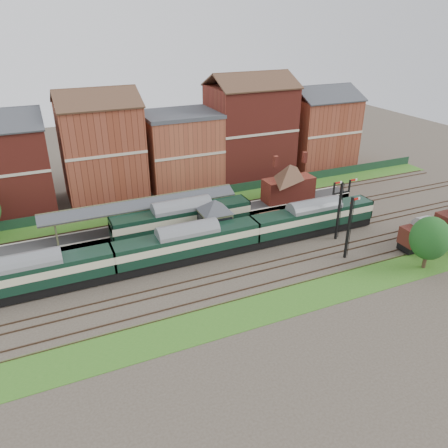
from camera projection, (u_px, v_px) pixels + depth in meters
name	position (u px, v px, depth m)	size (l,w,h in m)	color
ground	(247.00, 248.00, 55.88)	(160.00, 160.00, 0.00)	#473D33
grass_back	(201.00, 203.00, 69.03)	(90.00, 4.50, 0.06)	#2D6619
grass_front	(298.00, 298.00, 46.00)	(90.00, 5.00, 0.06)	#2D6619
fence	(197.00, 195.00, 70.36)	(90.00, 0.12, 1.50)	#193823
platform	(184.00, 221.00, 61.86)	(55.00, 3.40, 1.00)	#2D2D2D
signal_box	(215.00, 220.00, 56.07)	(5.40, 5.40, 6.00)	#707F5A
brick_hut	(269.00, 223.00, 59.86)	(3.20, 2.64, 2.94)	brown
station_building	(289.00, 182.00, 66.56)	(8.10, 8.10, 5.90)	maroon
canopy	(140.00, 202.00, 57.89)	(26.00, 3.89, 4.08)	#4C4F31
semaphore_bracket	(340.00, 207.00, 56.20)	(3.60, 0.25, 8.18)	black
semaphore_siding	(349.00, 227.00, 51.97)	(1.23, 0.25, 8.00)	black
town_backdrop	(180.00, 146.00, 73.33)	(69.00, 10.00, 16.00)	maroon
dmu_train	(188.00, 243.00, 51.97)	(53.35, 2.81, 4.10)	black
platform_railcar	(182.00, 219.00, 57.80)	(18.82, 2.96, 4.33)	black
goods_van_a	(421.00, 235.00, 54.97)	(5.54, 2.40, 3.36)	black
tree_far	(430.00, 238.00, 49.86)	(4.47, 4.47, 6.52)	#382619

